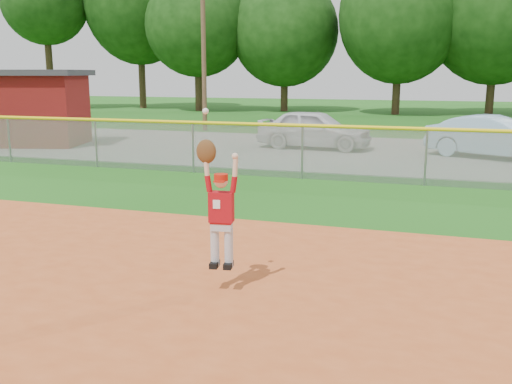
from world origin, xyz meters
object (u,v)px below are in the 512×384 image
at_px(car_white_a, 314,129).
at_px(utility_shed, 36,107).
at_px(car_blue, 494,137).
at_px(ballplayer, 219,205).

xyz_separation_m(car_white_a, utility_shed, (-11.13, -2.32, 0.77)).
distance_m(car_white_a, car_blue, 6.50).
distance_m(car_blue, ballplayer, 15.11).
relative_size(car_blue, utility_shed, 0.93).
bearing_deg(utility_shed, ballplayer, -44.41).
xyz_separation_m(car_white_a, car_blue, (6.46, -0.71, -0.03)).
relative_size(car_white_a, utility_shed, 0.94).
bearing_deg(ballplayer, car_white_a, 97.30).
bearing_deg(car_blue, ballplayer, -173.81).
bearing_deg(car_blue, utility_shed, 118.86).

